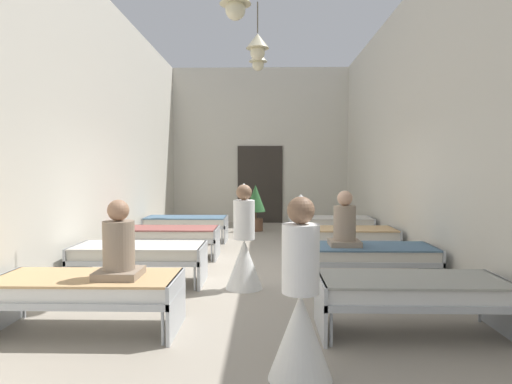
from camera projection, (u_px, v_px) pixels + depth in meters
name	position (u px, v px, depth m)	size (l,w,h in m)	color
ground_plane	(255.00, 272.00, 7.41)	(6.05, 13.55, 0.10)	#9E9384
room_shell	(256.00, 131.00, 8.51)	(5.85, 13.15, 4.82)	beige
bed_left_row_0	(87.00, 289.00, 4.58)	(1.90, 0.84, 0.57)	#B7BCC1
bed_right_row_0	(412.00, 291.00, 4.50)	(1.90, 0.84, 0.57)	#B7BCC1
bed_left_row_1	(140.00, 254.00, 6.48)	(1.90, 0.84, 0.57)	#B7BCC1
bed_right_row_1	(368.00, 255.00, 6.40)	(1.90, 0.84, 0.57)	#B7BCC1
bed_left_row_2	(168.00, 235.00, 8.37)	(1.90, 0.84, 0.57)	#B7BCC1
bed_right_row_2	(345.00, 235.00, 8.30)	(1.90, 0.84, 0.57)	#B7BCC1
bed_left_row_3	(186.00, 222.00, 10.27)	(1.90, 0.84, 0.57)	#B7BCC1
bed_right_row_3	(330.00, 223.00, 10.19)	(1.90, 0.84, 0.57)	#B7BCC1
nurse_near_aisle	(244.00, 251.00, 6.20)	(0.52, 0.52, 1.49)	white
nurse_mid_aisle	(300.00, 314.00, 3.52)	(0.52, 0.52, 1.49)	white
patient_seated_primary	(119.00, 249.00, 4.51)	(0.44, 0.44, 0.80)	gray
patient_seated_secondary	(345.00, 225.00, 6.38)	(0.44, 0.44, 0.80)	gray
potted_plant	(255.00, 203.00, 11.96)	(0.54, 0.54, 1.26)	brown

